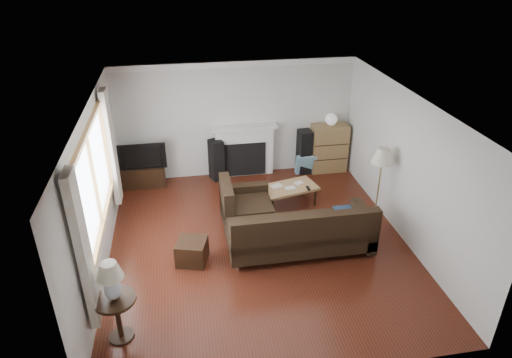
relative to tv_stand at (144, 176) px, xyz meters
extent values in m
cube|color=#481B10|center=(2.03, -2.50, -0.22)|extent=(5.10, 5.60, 0.04)
cube|color=white|center=(2.03, -2.50, 2.28)|extent=(5.10, 5.60, 0.04)
cube|color=silver|center=(2.03, 0.25, 1.03)|extent=(5.00, 0.04, 2.50)
cube|color=silver|center=(2.03, -5.25, 1.03)|extent=(5.00, 0.04, 2.50)
cube|color=silver|center=(-0.47, -2.50, 1.03)|extent=(0.04, 5.50, 2.50)
cube|color=silver|center=(4.53, -2.50, 1.03)|extent=(0.04, 5.50, 2.50)
cube|color=brown|center=(-0.42, -2.70, 1.33)|extent=(0.12, 2.74, 1.54)
cube|color=beige|center=(-0.37, -4.22, 1.18)|extent=(0.10, 0.35, 2.10)
cube|color=beige|center=(-0.37, -1.18, 1.18)|extent=(0.10, 0.35, 2.10)
cube|color=white|center=(2.18, 0.14, 0.35)|extent=(1.40, 0.26, 1.15)
cube|color=black|center=(0.00, 0.00, 0.00)|extent=(0.88, 0.40, 0.44)
imported|color=black|center=(0.03, 0.00, 0.50)|extent=(0.95, 0.13, 0.55)
cube|color=black|center=(1.55, 0.04, 0.23)|extent=(0.34, 0.37, 0.90)
cube|color=black|center=(3.50, 0.05, 0.27)|extent=(0.30, 0.35, 0.98)
cube|color=olive|center=(4.06, 0.03, 0.32)|extent=(0.79, 0.37, 1.08)
sphere|color=white|center=(4.06, 0.03, 0.99)|extent=(0.26, 0.26, 0.26)
cube|color=black|center=(2.66, -2.78, 0.20)|extent=(2.58, 1.89, 0.84)
cube|color=#A67D4F|center=(2.83, -1.33, -0.01)|extent=(1.17, 0.82, 0.42)
cube|color=black|center=(0.88, -2.79, -0.03)|extent=(0.57, 0.57, 0.39)
cube|color=gold|center=(4.25, -2.18, 0.52)|extent=(0.48, 0.48, 1.48)
cube|color=black|center=(-0.12, -4.24, 0.11)|extent=(0.53, 0.53, 0.67)
cube|color=silver|center=(-0.12, -4.24, 0.71)|extent=(0.33, 0.33, 0.54)
camera|label=1|loc=(0.88, -8.82, 4.41)|focal=32.00mm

